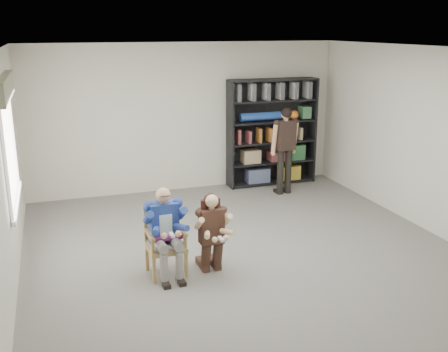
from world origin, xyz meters
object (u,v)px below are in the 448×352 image
object	(u,v)px
armchair	(166,242)
bookshelf	(272,132)
standing_man	(285,151)
seated_man	(165,232)
kneeling_woman	(212,233)

from	to	relation	value
armchair	bookshelf	bearing A→B (deg)	46.50
bookshelf	standing_man	size ratio (longest dim) A/B	1.28
armchair	standing_man	size ratio (longest dim) A/B	0.54
seated_man	standing_man	world-z (taller)	standing_man
seated_man	kneeling_woman	xyz separation A→B (m)	(0.58, -0.12, -0.05)
seated_man	bookshelf	size ratio (longest dim) A/B	0.55
kneeling_woman	bookshelf	size ratio (longest dim) A/B	0.51
kneeling_woman	armchair	bearing A→B (deg)	165.89
armchair	kneeling_woman	distance (m)	0.60
standing_man	kneeling_woman	bearing A→B (deg)	-137.75
kneeling_woman	bookshelf	bearing A→B (deg)	53.65
armchair	bookshelf	size ratio (longest dim) A/B	0.43
seated_man	bookshelf	world-z (taller)	bookshelf
armchair	seated_man	bearing A→B (deg)	0.00
standing_man	seated_man	bearing A→B (deg)	-145.50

